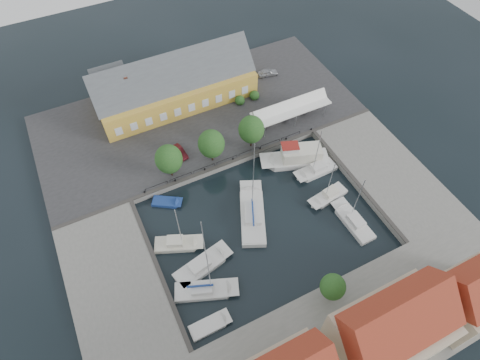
# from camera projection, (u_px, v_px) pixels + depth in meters

# --- Properties ---
(ground) EXTENTS (140.00, 140.00, 0.00)m
(ground) POSITION_uv_depth(u_px,v_px,m) (258.00, 215.00, 60.01)
(ground) COLOR black
(ground) RESTS_ON ground
(north_quay) EXTENTS (56.00, 26.00, 1.00)m
(north_quay) POSITION_uv_depth(u_px,v_px,m) (198.00, 116.00, 72.09)
(north_quay) COLOR #2D2D30
(north_quay) RESTS_ON ground
(west_quay) EXTENTS (12.00, 24.00, 1.00)m
(west_quay) POSITION_uv_depth(u_px,v_px,m) (117.00, 287.00, 52.61)
(west_quay) COLOR slate
(west_quay) RESTS_ON ground
(east_quay) EXTENTS (12.00, 24.00, 1.00)m
(east_quay) POSITION_uv_depth(u_px,v_px,m) (384.00, 171.00, 64.44)
(east_quay) COLOR slate
(east_quay) RESTS_ON ground
(south_bank) EXTENTS (56.00, 14.00, 1.00)m
(south_bank) POSITION_uv_depth(u_px,v_px,m) (339.00, 345.00, 48.22)
(south_bank) COLOR slate
(south_bank) RESTS_ON ground
(quay_edge_fittings) EXTENTS (56.00, 24.72, 0.40)m
(quay_edge_fittings) POSITION_uv_depth(u_px,v_px,m) (244.00, 187.00, 61.75)
(quay_edge_fittings) COLOR #383533
(quay_edge_fittings) RESTS_ON north_quay
(warehouse) EXTENTS (28.56, 14.00, 9.55)m
(warehouse) POSITION_uv_depth(u_px,v_px,m) (171.00, 86.00, 71.17)
(warehouse) COLOR gold
(warehouse) RESTS_ON north_quay
(tent_canopy) EXTENTS (14.00, 4.00, 2.83)m
(tent_canopy) POSITION_uv_depth(u_px,v_px,m) (291.00, 108.00, 68.71)
(tent_canopy) COLOR white
(tent_canopy) RESTS_ON north_quay
(quay_trees) EXTENTS (18.20, 4.20, 6.30)m
(quay_trees) POSITION_uv_depth(u_px,v_px,m) (211.00, 144.00, 62.10)
(quay_trees) COLOR black
(quay_trees) RESTS_ON north_quay
(car_silver) EXTENTS (4.17, 2.26, 1.34)m
(car_silver) POSITION_uv_depth(u_px,v_px,m) (268.00, 73.00, 77.74)
(car_silver) COLOR #AEB0B6
(car_silver) RESTS_ON north_quay
(car_red) EXTENTS (1.81, 3.73, 1.18)m
(car_red) POSITION_uv_depth(u_px,v_px,m) (180.00, 152.00, 65.47)
(car_red) COLOR #57131B
(car_red) RESTS_ON north_quay
(center_sailboat) EXTENTS (7.73, 11.66, 15.30)m
(center_sailboat) POSITION_uv_depth(u_px,v_px,m) (252.00, 215.00, 59.56)
(center_sailboat) COLOR silver
(center_sailboat) RESTS_ON ground
(trawler) EXTENTS (11.68, 6.98, 5.00)m
(trawler) POSITION_uv_depth(u_px,v_px,m) (297.00, 158.00, 65.43)
(trawler) COLOR silver
(trawler) RESTS_ON ground
(east_boat_a) EXTENTS (7.31, 2.54, 10.41)m
(east_boat_a) POSITION_uv_depth(u_px,v_px,m) (316.00, 171.00, 64.75)
(east_boat_a) COLOR silver
(east_boat_a) RESTS_ON ground
(east_boat_b) EXTENTS (6.79, 3.04, 9.25)m
(east_boat_b) POSITION_uv_depth(u_px,v_px,m) (328.00, 197.00, 61.69)
(east_boat_b) COLOR silver
(east_boat_b) RESTS_ON ground
(east_boat_c) EXTENTS (2.72, 8.07, 10.26)m
(east_boat_c) POSITION_uv_depth(u_px,v_px,m) (353.00, 222.00, 58.91)
(east_boat_c) COLOR silver
(east_boat_c) RESTS_ON ground
(west_boat_b) EXTENTS (7.24, 4.85, 9.70)m
(west_boat_b) POSITION_uv_depth(u_px,v_px,m) (178.00, 244.00, 56.70)
(west_boat_b) COLOR beige
(west_boat_b) RESTS_ON ground
(west_boat_c) EXTENTS (8.87, 4.51, 11.53)m
(west_boat_c) POSITION_uv_depth(u_px,v_px,m) (202.00, 266.00, 54.67)
(west_boat_c) COLOR silver
(west_boat_c) RESTS_ON ground
(west_boat_d) EXTENTS (8.72, 5.43, 11.33)m
(west_boat_d) POSITION_uv_depth(u_px,v_px,m) (205.00, 291.00, 52.56)
(west_boat_d) COLOR silver
(west_boat_d) RESTS_ON ground
(launch_sw) EXTENTS (5.41, 2.09, 0.98)m
(launch_sw) POSITION_uv_depth(u_px,v_px,m) (210.00, 326.00, 50.00)
(launch_sw) COLOR silver
(launch_sw) RESTS_ON ground
(launch_nw) EXTENTS (4.82, 3.96, 0.88)m
(launch_nw) POSITION_uv_depth(u_px,v_px,m) (167.00, 203.00, 61.22)
(launch_nw) COLOR navy
(launch_nw) RESTS_ON ground
(townhouses) EXTENTS (36.30, 8.50, 12.00)m
(townhouses) POSITION_uv_depth(u_px,v_px,m) (376.00, 342.00, 43.29)
(townhouses) COLOR #BEAC92
(townhouses) RESTS_ON south_bank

